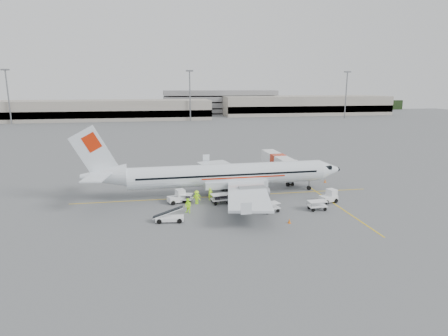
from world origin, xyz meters
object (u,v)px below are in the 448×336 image
at_px(belt_loader, 170,212).
at_px(tug_mid, 255,198).
at_px(tug_fore, 328,196).
at_px(tug_aft, 177,196).
at_px(aircraft, 228,160).
at_px(jet_bridge, 278,166).

distance_m(belt_loader, tug_mid, 12.90).
height_order(tug_fore, tug_aft, tug_aft).
height_order(aircraft, tug_fore, aircraft).
xyz_separation_m(aircraft, tug_aft, (-7.71, -2.69, -4.33)).
bearing_deg(tug_mid, belt_loader, -166.49).
relative_size(belt_loader, tug_mid, 2.07).
xyz_separation_m(belt_loader, tug_aft, (1.20, 7.19, -0.26)).
relative_size(tug_fore, tug_aft, 0.98).
bearing_deg(tug_aft, aircraft, -0.35).
bearing_deg(belt_loader, jet_bridge, 50.11).
bearing_deg(tug_mid, aircraft, 111.60).
height_order(belt_loader, tug_mid, belt_loader).
relative_size(aircraft, tug_aft, 15.89).
height_order(jet_bridge, tug_aft, jet_bridge).
height_order(aircraft, jet_bridge, aircraft).
bearing_deg(aircraft, belt_loader, -133.42).
bearing_deg(belt_loader, tug_fore, 16.08).
distance_m(tug_fore, tug_aft, 21.08).
relative_size(aircraft, belt_loader, 8.69).
bearing_deg(tug_aft, tug_fore, -28.86).
distance_m(aircraft, tug_mid, 7.13).
bearing_deg(aircraft, tug_fore, -26.30).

